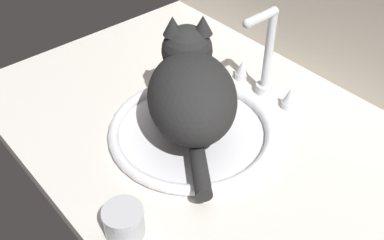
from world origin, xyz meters
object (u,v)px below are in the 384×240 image
sink_basin (192,130)px  metal_jar (124,222)px  faucet (265,63)px  cat (191,88)px

sink_basin → metal_jar: size_ratio=5.06×
sink_basin → faucet: bearing=90.0°
faucet → cat: bearing=-94.5°
faucet → cat: size_ratio=0.67×
sink_basin → faucet: faucet is taller
faucet → metal_jar: size_ratio=3.16×
sink_basin → faucet: size_ratio=1.60×
sink_basin → cat: bearing=145.2°
faucet → metal_jar: 49.51cm
sink_basin → faucet: 23.62cm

